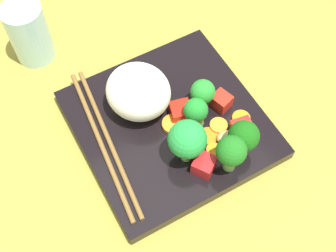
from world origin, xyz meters
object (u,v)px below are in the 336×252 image
object	(u,v)px
square_plate	(170,124)
chopstick_pair	(105,141)
rice_mound	(138,92)
carrot_slice_4	(171,125)
drinking_glass	(29,33)
broccoli_floret_1	(204,93)

from	to	relation	value
square_plate	chopstick_pair	world-z (taller)	chopstick_pair
rice_mound	carrot_slice_4	size ratio (longest dim) A/B	2.96
square_plate	rice_mound	size ratio (longest dim) A/B	2.76
chopstick_pair	drinking_glass	distance (cm)	20.97
square_plate	chopstick_pair	size ratio (longest dim) A/B	1.01
broccoli_floret_1	chopstick_pair	distance (cm)	14.97
chopstick_pair	drinking_glass	world-z (taller)	drinking_glass
broccoli_floret_1	drinking_glass	size ratio (longest dim) A/B	0.51
square_plate	chopstick_pair	xyz separation A→B (cm)	(1.68, 9.30, 1.31)
carrot_slice_4	chopstick_pair	world-z (taller)	same
rice_mound	broccoli_floret_1	size ratio (longest dim) A/B	1.80
carrot_slice_4	square_plate	bearing A→B (deg)	-21.22
chopstick_pair	drinking_glass	xyz separation A→B (cm)	(20.74, 1.66, 2.60)
rice_mound	chopstick_pair	bearing A→B (deg)	110.67
square_plate	broccoli_floret_1	distance (cm)	6.67
broccoli_floret_1	carrot_slice_4	xyz separation A→B (cm)	(-0.66, 5.63, -2.76)
drinking_glass	chopstick_pair	bearing A→B (deg)	-175.44
square_plate	carrot_slice_4	distance (cm)	1.58
chopstick_pair	carrot_slice_4	bearing A→B (deg)	81.72
broccoli_floret_1	drinking_glass	world-z (taller)	drinking_glass
square_plate	rice_mound	xyz separation A→B (cm)	(4.29, 2.37, 4.60)
square_plate	drinking_glass	bearing A→B (deg)	26.04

